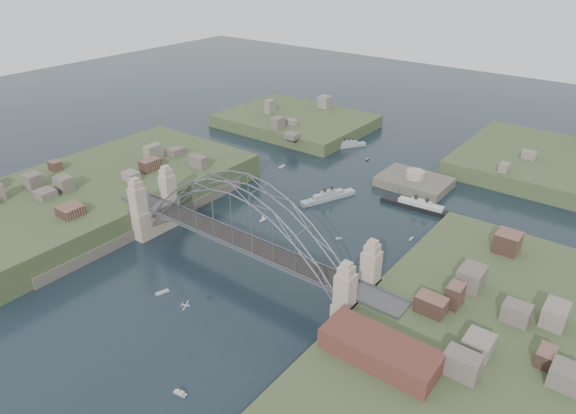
# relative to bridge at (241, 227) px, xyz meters

# --- Properties ---
(ground) EXTENTS (500.00, 500.00, 0.00)m
(ground) POSITION_rel_bridge_xyz_m (0.00, 0.00, -12.32)
(ground) COLOR black
(ground) RESTS_ON ground
(bridge) EXTENTS (84.00, 13.80, 24.60)m
(bridge) POSITION_rel_bridge_xyz_m (0.00, 0.00, 0.00)
(bridge) COLOR #464548
(bridge) RESTS_ON ground
(shore_west) EXTENTS (50.50, 90.00, 12.00)m
(shore_west) POSITION_rel_bridge_xyz_m (-57.32, 0.00, -10.35)
(shore_west) COLOR #3A4928
(shore_west) RESTS_ON ground
(shore_east) EXTENTS (50.50, 90.00, 12.00)m
(shore_east) POSITION_rel_bridge_xyz_m (57.32, 0.00, -10.35)
(shore_east) COLOR #3A4928
(shore_east) RESTS_ON ground
(headland_nw) EXTENTS (60.00, 45.00, 9.00)m
(headland_nw) POSITION_rel_bridge_xyz_m (-55.00, 95.00, -11.82)
(headland_nw) COLOR #3A4928
(headland_nw) RESTS_ON ground
(headland_ne) EXTENTS (70.00, 55.00, 9.50)m
(headland_ne) POSITION_rel_bridge_xyz_m (50.00, 110.00, -11.57)
(headland_ne) COLOR #3A4928
(headland_ne) RESTS_ON ground
(fort_island) EXTENTS (22.00, 16.00, 9.40)m
(fort_island) POSITION_rel_bridge_xyz_m (12.00, 70.00, -12.66)
(fort_island) COLOR #4F4B3F
(fort_island) RESTS_ON ground
(wharf_shed) EXTENTS (20.00, 8.00, 4.00)m
(wharf_shed) POSITION_rel_bridge_xyz_m (44.00, -14.00, -2.32)
(wharf_shed) COLOR #592D26
(wharf_shed) RESTS_ON shore_east
(naval_cruiser_near) EXTENTS (9.75, 18.64, 5.74)m
(naval_cruiser_near) POSITION_rel_bridge_xyz_m (-4.91, 44.81, -11.43)
(naval_cruiser_near) COLOR #969B9E
(naval_cruiser_near) RESTS_ON ground
(naval_cruiser_far) EXTENTS (10.39, 14.26, 5.28)m
(naval_cruiser_far) POSITION_rel_bridge_xyz_m (-24.19, 87.13, -11.50)
(naval_cruiser_far) COLOR #969B9E
(naval_cruiser_far) RESTS_ON ground
(ocean_liner) EXTENTS (24.64, 4.99, 6.01)m
(ocean_liner) POSITION_rel_bridge_xyz_m (20.77, 55.79, -11.39)
(ocean_liner) COLOR black
(ocean_liner) RESTS_ON ground
(aeroplane) EXTENTS (1.79, 2.85, 0.45)m
(aeroplane) POSITION_rel_bridge_xyz_m (5.61, -23.13, -5.64)
(aeroplane) COLOR #A6A7AD
(small_boat_a) EXTENTS (1.02, 2.38, 2.38)m
(small_boat_a) POSITION_rel_bridge_xyz_m (-12.24, 22.17, -11.45)
(small_boat_a) COLOR beige
(small_boat_a) RESTS_ON ground
(small_boat_b) EXTENTS (1.69, 1.42, 0.45)m
(small_boat_b) POSITION_rel_bridge_xyz_m (10.57, 26.72, -12.17)
(small_boat_b) COLOR beige
(small_boat_b) RESTS_ON ground
(small_boat_c) EXTENTS (1.89, 3.25, 0.45)m
(small_boat_c) POSITION_rel_bridge_xyz_m (-8.58, -17.88, -12.17)
(small_boat_c) COLOR beige
(small_boat_c) RESTS_ON ground
(small_boat_d) EXTENTS (0.64, 1.91, 0.45)m
(small_boat_d) POSITION_rel_bridge_xyz_m (26.12, 38.42, -12.17)
(small_boat_d) COLOR beige
(small_boat_d) RESTS_ON ground
(small_boat_e) EXTENTS (1.37, 3.37, 0.45)m
(small_boat_e) POSITION_rel_bridge_xyz_m (-32.02, 56.25, -12.17)
(small_boat_e) COLOR beige
(small_boat_e) RESTS_ON ground
(small_boat_f) EXTENTS (1.58, 1.34, 1.43)m
(small_boat_f) POSITION_rel_bridge_xyz_m (-3.16, 49.93, -12.03)
(small_boat_f) COLOR beige
(small_boat_f) RESTS_ON ground
(small_boat_g) EXTENTS (2.66, 1.29, 1.43)m
(small_boat_g) POSITION_rel_bridge_xyz_m (16.84, -35.31, -12.04)
(small_boat_g) COLOR beige
(small_boat_g) RESTS_ON ground
(small_boat_h) EXTENTS (0.75, 1.86, 1.43)m
(small_boat_h) POSITION_rel_bridge_xyz_m (-11.29, 80.57, -12.03)
(small_boat_h) COLOR beige
(small_boat_h) RESTS_ON ground
(small_boat_i) EXTENTS (2.40, 2.72, 1.43)m
(small_boat_i) POSITION_rel_bridge_xyz_m (26.97, 16.55, -12.04)
(small_boat_i) COLOR beige
(small_boat_i) RESTS_ON ground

